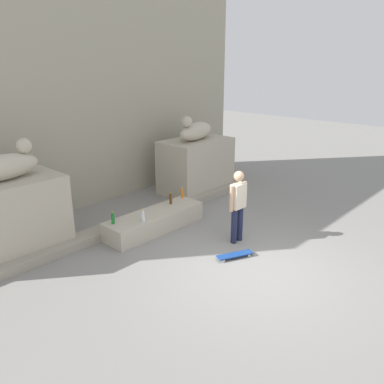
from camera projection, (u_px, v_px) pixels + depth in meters
ground_plane at (252, 269)px, 7.76m from camera, size 40.00×40.00×0.00m
facade_wall at (79, 99)px, 10.55m from camera, size 11.82×0.60×5.91m
pedestal_left at (9, 218)px, 8.16m from camera, size 2.20×1.34×1.64m
pedestal_right at (196, 166)px, 12.19m from camera, size 2.20×1.34×1.64m
statue_reclining_left at (2, 166)px, 7.83m from camera, size 1.65×0.72×0.78m
statue_reclining_right at (195, 131)px, 11.80m from camera, size 1.68×0.90×0.78m
ledge_block at (155, 221)px, 9.53m from camera, size 2.64×0.78×0.45m
skater at (238, 204)px, 8.68m from camera, size 0.54×0.23×1.67m
skateboard at (235, 255)px, 8.21m from camera, size 0.81×0.52×0.08m
bottle_green at (113, 219)px, 8.75m from camera, size 0.08×0.08×0.29m
bottle_clear at (143, 216)px, 8.87m from camera, size 0.08×0.08×0.31m
bottle_orange at (182, 194)px, 10.40m from camera, size 0.06×0.06×0.29m
bottle_brown at (171, 199)px, 9.96m from camera, size 0.07×0.07×0.31m
stair_step at (139, 219)px, 9.96m from camera, size 8.00×0.50×0.20m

